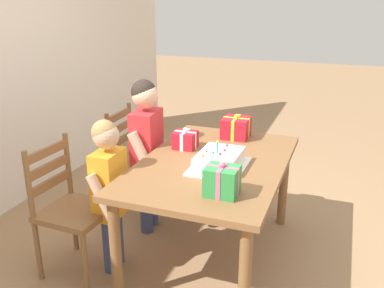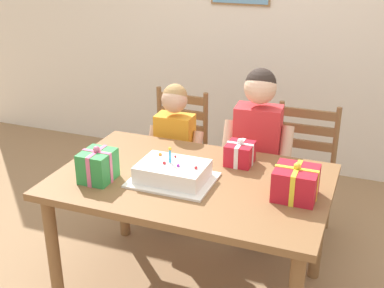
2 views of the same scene
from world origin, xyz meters
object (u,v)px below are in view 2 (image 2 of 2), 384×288
at_px(gift_box_red_large, 240,154).
at_px(chair_right, 301,174).
at_px(child_older, 257,143).
at_px(child_younger, 175,145).
at_px(gift_box_corner_small, 98,166).
at_px(dining_table, 192,193).
at_px(gift_box_beside_cake, 296,183).
at_px(chair_left, 174,154).
at_px(birthday_cake, 173,173).

distance_m(gift_box_red_large, chair_right, 0.72).
bearing_deg(child_older, chair_right, 42.96).
bearing_deg(child_younger, gift_box_corner_small, -97.42).
height_order(dining_table, child_older, child_older).
bearing_deg(gift_box_corner_small, dining_table, 23.32).
height_order(gift_box_beside_cake, gift_box_corner_small, gift_box_corner_small).
bearing_deg(gift_box_beside_cake, gift_box_corner_small, -169.44).
relative_size(child_older, child_younger, 1.15).
bearing_deg(child_older, chair_left, 160.48).
bearing_deg(gift_box_corner_small, child_younger, 82.58).
height_order(dining_table, chair_left, chair_left).
distance_m(chair_left, child_older, 0.78).
distance_m(dining_table, chair_left, 0.98).
relative_size(dining_table, gift_box_red_large, 8.99).
xyz_separation_m(dining_table, child_younger, (-0.36, 0.60, -0.00)).
bearing_deg(gift_box_beside_cake, chair_left, 140.40).
bearing_deg(gift_box_red_large, chair_right, 63.67).
distance_m(dining_table, gift_box_beside_cake, 0.59).
xyz_separation_m(gift_box_corner_small, child_older, (0.67, 0.80, -0.08)).
bearing_deg(chair_left, birthday_cake, -66.97).
height_order(dining_table, gift_box_corner_small, gift_box_corner_small).
height_order(gift_box_red_large, child_older, child_older).
xyz_separation_m(birthday_cake, chair_right, (0.55, 0.91, -0.33)).
height_order(gift_box_red_large, gift_box_beside_cake, gift_box_beside_cake).
height_order(gift_box_red_large, child_younger, child_younger).
height_order(birthday_cake, child_younger, child_younger).
bearing_deg(gift_box_red_large, dining_table, -124.39).
height_order(chair_left, chair_right, same).
xyz_separation_m(chair_right, child_older, (-0.26, -0.24, 0.28)).
xyz_separation_m(dining_table, gift_box_corner_small, (-0.46, -0.20, 0.18)).
relative_size(birthday_cake, child_older, 0.36).
distance_m(gift_box_beside_cake, gift_box_corner_small, 1.04).
bearing_deg(child_younger, child_older, -0.04).
xyz_separation_m(gift_box_red_large, chair_left, (-0.66, 0.57, -0.34)).
xyz_separation_m(chair_right, child_younger, (-0.83, -0.24, 0.19)).
relative_size(dining_table, chair_left, 1.61).
bearing_deg(chair_right, chair_left, -180.00).
xyz_separation_m(chair_left, child_older, (0.68, -0.24, 0.28)).
height_order(child_older, child_younger, child_older).
relative_size(gift_box_red_large, gift_box_beside_cake, 0.76).
relative_size(chair_left, child_younger, 0.86).
bearing_deg(gift_box_beside_cake, chair_right, 96.08).
bearing_deg(chair_left, child_younger, -64.75).
distance_m(gift_box_corner_small, child_younger, 0.83).
bearing_deg(gift_box_corner_small, chair_right, 48.26).
bearing_deg(gift_box_corner_small, birthday_cake, 19.19).
bearing_deg(gift_box_red_large, gift_box_corner_small, -143.80).
xyz_separation_m(dining_table, chair_left, (-0.47, 0.85, -0.19)).
distance_m(birthday_cake, child_older, 0.73).
bearing_deg(chair_right, gift_box_beside_cake, -83.92).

